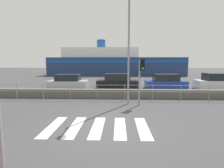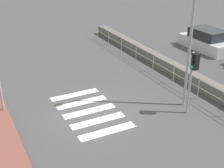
{
  "view_description": "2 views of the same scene",
  "coord_description": "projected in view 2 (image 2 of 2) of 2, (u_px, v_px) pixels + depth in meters",
  "views": [
    {
      "loc": [
        0.53,
        -6.71,
        2.57
      ],
      "look_at": [
        0.19,
        2.0,
        1.5
      ],
      "focal_mm": 28.0,
      "sensor_mm": 36.0,
      "label": 1
    },
    {
      "loc": [
        10.79,
        -4.56,
        6.84
      ],
      "look_at": [
        -0.08,
        1.0,
        1.2
      ],
      "focal_mm": 50.0,
      "sensor_mm": 36.0,
      "label": 2
    }
  ],
  "objects": [
    {
      "name": "ground_plane",
      "position": [
        92.0,
        114.0,
        13.48
      ],
      "size": [
        160.0,
        160.0,
        0.0
      ],
      "primitive_type": "plane",
      "color": "#424244"
    },
    {
      "name": "crosswalk",
      "position": [
        89.0,
        111.0,
        13.72
      ],
      "size": [
        4.05,
        2.4,
        0.01
      ],
      "color": "silver",
      "rests_on": "ground_plane"
    },
    {
      "name": "seawall",
      "position": [
        199.0,
        82.0,
        15.78
      ],
      "size": [
        22.98,
        0.55,
        0.63
      ],
      "color": "#605B54",
      "rests_on": "ground_plane"
    },
    {
      "name": "harbor_fence",
      "position": [
        186.0,
        78.0,
        15.24
      ],
      "size": [
        20.72,
        0.04,
        1.11
      ],
      "color": "gray",
      "rests_on": "ground_plane"
    },
    {
      "name": "traffic_light_far",
      "position": [
        193.0,
        70.0,
        12.64
      ],
      "size": [
        0.34,
        0.32,
        2.78
      ],
      "color": "gray",
      "rests_on": "ground_plane"
    },
    {
      "name": "streetlamp",
      "position": [
        189.0,
        13.0,
        12.39
      ],
      "size": [
        0.32,
        1.26,
        6.87
      ],
      "color": "gray",
      "rests_on": "ground_plane"
    },
    {
      "name": "parked_car_silver",
      "position": [
        207.0,
        41.0,
        21.27
      ],
      "size": [
        3.89,
        1.82,
        1.41
      ],
      "color": "#BCBCC1",
      "rests_on": "ground_plane"
    }
  ]
}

